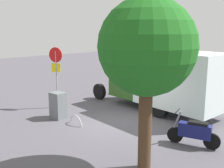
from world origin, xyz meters
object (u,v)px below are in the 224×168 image
at_px(utility_cabinet, 58,105).
at_px(stop_sign, 56,68).
at_px(box_truck_near, 164,78).
at_px(street_tree, 147,48).
at_px(bike_rack_hoop, 76,125).
at_px(motorcycle, 194,132).

bearing_deg(utility_cabinet, stop_sign, -31.37).
distance_m(box_truck_near, street_tree, 6.17).
height_order(utility_cabinet, bike_rack_hoop, utility_cabinet).
relative_size(motorcycle, street_tree, 0.36).
bearing_deg(street_tree, stop_sign, -12.43).
distance_m(street_tree, utility_cabinet, 6.34).
bearing_deg(stop_sign, bike_rack_hoop, 163.06).
height_order(box_truck_near, utility_cabinet, box_truck_near).
relative_size(box_truck_near, motorcycle, 4.18).
xyz_separation_m(box_truck_near, bike_rack_hoop, (1.35, 4.33, -1.63)).
height_order(stop_sign, bike_rack_hoop, stop_sign).
xyz_separation_m(box_truck_near, utility_cabinet, (2.61, 4.39, -1.03)).
relative_size(street_tree, utility_cabinet, 4.04).
bearing_deg(motorcycle, street_tree, 66.78).
xyz_separation_m(box_truck_near, stop_sign, (4.08, 3.50, 0.44)).
relative_size(motorcycle, utility_cabinet, 1.45).
xyz_separation_m(motorcycle, street_tree, (0.19, 2.45, 2.96)).
xyz_separation_m(stop_sign, utility_cabinet, (-1.47, 0.90, -1.47)).
distance_m(motorcycle, street_tree, 3.85).
bearing_deg(stop_sign, utility_cabinet, 148.63).
bearing_deg(utility_cabinet, motorcycle, -162.90).
bearing_deg(motorcycle, bike_rack_hoop, 2.06).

